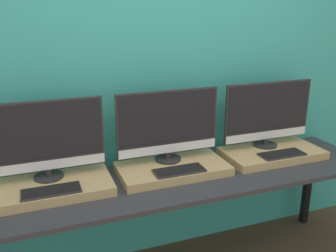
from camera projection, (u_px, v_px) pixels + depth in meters
wall_back at (156, 75)px, 2.45m from camera, size 8.00×0.04×2.60m
workbench at (177, 186)px, 2.31m from camera, size 2.63×0.62×0.73m
wooden_riser_left at (50, 188)px, 2.10m from camera, size 0.68×0.36×0.05m
monitor_left at (45, 138)px, 2.09m from camera, size 0.66×0.17×0.46m
keyboard_left at (51, 191)px, 1.99m from camera, size 0.31×0.13×0.01m
wooden_riser_center at (173, 169)px, 2.35m from camera, size 0.68×0.36×0.05m
monitor_center at (168, 124)px, 2.34m from camera, size 0.66×0.17×0.46m
keyboard_center at (179, 170)px, 2.24m from camera, size 0.31×0.13×0.01m
wooden_riser_right at (272, 153)px, 2.59m from camera, size 0.68×0.36×0.05m
monitor_right at (268, 113)px, 2.58m from camera, size 0.66×0.17×0.46m
keyboard_right at (282, 154)px, 2.49m from camera, size 0.31×0.13×0.01m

